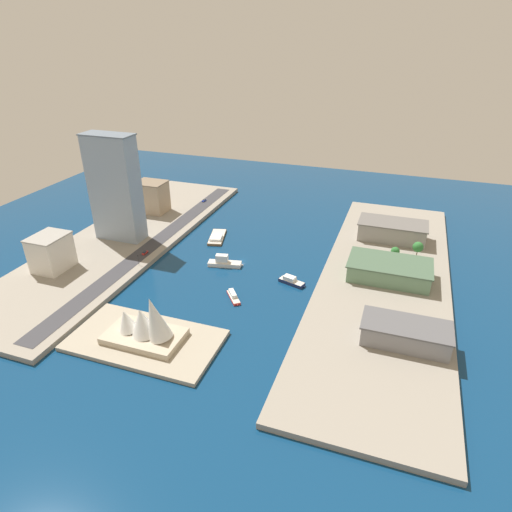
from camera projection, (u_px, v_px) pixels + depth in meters
The scene contains 20 objects.
ground_plane at pixel (243, 260), 273.45m from camera, with size 440.00×440.00×0.00m, color navy.
quay_west at pixel (384, 281), 247.76m from camera, with size 70.00×240.00×2.85m, color gray.
quay_east at pixel (125, 239), 297.81m from camera, with size 70.00×240.00×2.85m, color gray.
peninsula_point at pixel (145, 340), 201.55m from camera, with size 69.02×37.64×2.00m, color #A89E89.
road_strip at pixel (156, 242), 290.09m from camera, with size 11.17×228.00×0.15m, color #38383D.
tugboat_red at pixel (233, 296), 234.33m from camera, with size 11.79×13.69×3.23m.
barge_flat_brown at pixel (217, 237), 300.60m from camera, with size 15.40×26.57×3.28m.
ferry_white_commuter at pixel (224, 262), 266.18m from camera, with size 22.20×10.14×7.17m.
patrol_launch_navy at pixel (291, 281), 247.63m from camera, with size 16.78×9.07×4.28m.
apartment_midrise_tan at pixel (152, 197), 333.97m from camera, with size 22.50×18.18×23.43m.
terminal_long_green at pixel (389, 270), 246.37m from camera, with size 45.77×27.17×9.97m.
tower_tall_glass at pixel (115, 188), 281.17m from camera, with size 33.08×14.68×69.08m.
carpark_squat_concrete at pixel (392, 231), 291.70m from camera, with size 44.39×22.65×12.21m.
warehouse_low_gray at pixel (405, 333), 195.21m from camera, with size 39.02×19.00×9.82m.
hotel_broad_white at pixel (51, 252), 253.43m from camera, with size 17.87×21.37×21.03m.
hatchback_blue at pixel (204, 200), 357.96m from camera, with size 2.01×4.72×1.52m.
pickup_red at pixel (145, 253), 274.14m from camera, with size 1.77×4.83×1.75m.
traffic_light_waterfront at pixel (138, 258), 260.44m from camera, with size 0.36×0.36×6.50m.
opera_landmark at pixel (145, 325), 197.01m from camera, with size 35.48×20.98×23.96m.
park_tree_cluster at pixel (410, 248), 268.27m from camera, with size 18.72×13.28×9.74m.
Camera 1 is at (-87.31, 225.26, 128.37)m, focal length 30.75 mm.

